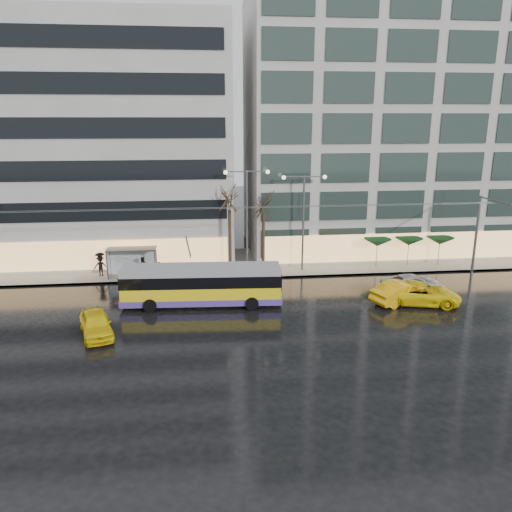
{
  "coord_description": "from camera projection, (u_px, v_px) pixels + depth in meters",
  "views": [
    {
      "loc": [
        -1.89,
        -31.78,
        13.43
      ],
      "look_at": [
        2.16,
        5.0,
        3.18
      ],
      "focal_mm": 35.0,
      "sensor_mm": 36.0,
      "label": 1
    }
  ],
  "objects": [
    {
      "name": "parasol_b",
      "position": [
        409.0,
        242.0,
        45.9
      ],
      "size": [
        2.5,
        2.5,
        2.65
      ],
      "color": "#595B60",
      "rests_on": "sidewalk"
    },
    {
      "name": "street_lamp_far",
      "position": [
        304.0,
        209.0,
        43.78
      ],
      "size": [
        3.96,
        0.36,
        8.53
      ],
      "color": "#595B60",
      "rests_on": "sidewalk"
    },
    {
      "name": "taxi_b",
      "position": [
        402.0,
        292.0,
        37.44
      ],
      "size": [
        5.28,
        3.56,
        1.65
      ],
      "primitive_type": "imported",
      "rotation": [
        0.0,
        0.0,
        1.97
      ],
      "color": "#F9AE0D",
      "rests_on": "ground"
    },
    {
      "name": "catenary",
      "position": [
        238.0,
        234.0,
        40.8
      ],
      "size": [
        42.24,
        5.12,
        7.0
      ],
      "color": "#595B60",
      "rests_on": "ground"
    },
    {
      "name": "pedestrian_c",
      "position": [
        100.0,
        263.0,
        43.25
      ],
      "size": [
        1.25,
        0.93,
        2.11
      ],
      "color": "black",
      "rests_on": "sidewalk"
    },
    {
      "name": "taxi_a",
      "position": [
        96.0,
        324.0,
        31.79
      ],
      "size": [
        3.06,
        4.81,
        1.53
      ],
      "primitive_type": "imported",
      "rotation": [
        0.0,
        0.0,
        0.31
      ],
      "color": "yellow",
      "rests_on": "ground"
    },
    {
      "name": "parasol_a",
      "position": [
        377.0,
        243.0,
        45.58
      ],
      "size": [
        2.5,
        2.5,
        2.65
      ],
      "color": "#595B60",
      "rests_on": "sidewalk"
    },
    {
      "name": "taxi_c",
      "position": [
        420.0,
        293.0,
        37.19
      ],
      "size": [
        6.34,
        4.03,
        1.63
      ],
      "primitive_type": "imported",
      "rotation": [
        0.0,
        0.0,
        1.33
      ],
      "color": "yellow",
      "rests_on": "ground"
    },
    {
      "name": "pedestrian_b",
      "position": [
        142.0,
        267.0,
        43.12
      ],
      "size": [
        1.07,
        1.0,
        1.75
      ],
      "color": "black",
      "rests_on": "sidewalk"
    },
    {
      "name": "sedan_silver",
      "position": [
        414.0,
        283.0,
        39.79
      ],
      "size": [
        5.17,
        2.68,
        1.39
      ],
      "primitive_type": "imported",
      "rotation": [
        0.0,
        0.0,
        1.65
      ],
      "color": "silver",
      "rests_on": "ground"
    },
    {
      "name": "kerb",
      "position": [
        249.0,
        278.0,
        43.09
      ],
      "size": [
        80.0,
        0.1,
        0.15
      ],
      "primitive_type": "cube",
      "color": "slate",
      "rests_on": "ground"
    },
    {
      "name": "pedestrian_a",
      "position": [
        159.0,
        262.0,
        42.25
      ],
      "size": [
        1.23,
        1.24,
        2.19
      ],
      "color": "black",
      "rests_on": "sidewalk"
    },
    {
      "name": "parasol_c",
      "position": [
        440.0,
        241.0,
        46.22
      ],
      "size": [
        2.5,
        2.5,
        2.65
      ],
      "color": "#595B60",
      "rests_on": "sidewalk"
    },
    {
      "name": "building_right",
      "position": [
        404.0,
        126.0,
        51.05
      ],
      "size": [
        32.0,
        14.0,
        25.0
      ],
      "primitive_type": "cube",
      "color": "#9D9A96",
      "rests_on": "sidewalk"
    },
    {
      "name": "tree_a",
      "position": [
        229.0,
        194.0,
        42.92
      ],
      "size": [
        3.2,
        3.2,
        8.4
      ],
      "color": "black",
      "rests_on": "sidewalk"
    },
    {
      "name": "building_left",
      "position": [
        52.0,
        143.0,
        47.76
      ],
      "size": [
        34.0,
        14.0,
        22.0
      ],
      "primitive_type": "cube",
      "color": "#9D9A96",
      "rests_on": "sidewalk"
    },
    {
      "name": "trolleybus",
      "position": [
        202.0,
        286.0,
        36.76
      ],
      "size": [
        11.78,
        4.84,
        5.41
      ],
      "color": "yellow",
      "rests_on": "ground"
    },
    {
      "name": "street_lamp_near",
      "position": [
        247.0,
        207.0,
        43.18
      ],
      "size": [
        3.96,
        0.36,
        9.03
      ],
      "color": "#595B60",
      "rests_on": "sidewalk"
    },
    {
      "name": "sidewalk",
      "position": [
        244.0,
        262.0,
        47.83
      ],
      "size": [
        80.0,
        10.0,
        0.15
      ],
      "primitive_type": "cube",
      "color": "gray",
      "rests_on": "ground"
    },
    {
      "name": "tree_b",
      "position": [
        263.0,
        201.0,
        43.62
      ],
      "size": [
        3.2,
        3.2,
        7.7
      ],
      "color": "black",
      "rests_on": "sidewalk"
    },
    {
      "name": "bus_shelter",
      "position": [
        128.0,
        256.0,
        43.06
      ],
      "size": [
        4.2,
        1.6,
        2.51
      ],
      "color": "#595B60",
      "rests_on": "sidewalk"
    },
    {
      "name": "ground",
      "position": [
        233.0,
        321.0,
        34.23
      ],
      "size": [
        140.0,
        140.0,
        0.0
      ],
      "primitive_type": "plane",
      "color": "black",
      "rests_on": "ground"
    }
  ]
}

